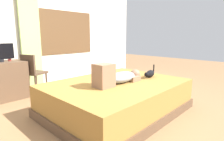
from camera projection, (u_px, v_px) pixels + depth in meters
ground_plane at (119, 117)px, 2.83m from camera, size 16.00×16.00×0.00m
back_wall_with_window at (39, 27)px, 4.33m from camera, size 6.40×0.14×2.90m
bed at (117, 97)px, 2.99m from camera, size 2.19×1.65×0.50m
person_lying at (117, 76)px, 2.83m from camera, size 0.94×0.29×0.34m
cat at (150, 74)px, 3.27m from camera, size 0.36×0.15×0.21m
desk at (0, 81)px, 3.53m from camera, size 0.90×0.56×0.74m
tv_monitor at (0, 52)px, 3.47m from camera, size 0.48×0.10×0.35m
cup at (9, 58)px, 3.64m from camera, size 0.06×0.06×0.10m
chair_by_desk at (32, 71)px, 3.82m from camera, size 0.48×0.48×0.86m
curtain_left at (31, 40)px, 4.12m from camera, size 0.44×0.06×2.30m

